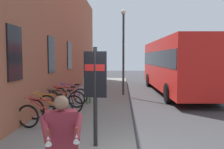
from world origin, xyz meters
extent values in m
plane|color=#38383A|center=(6.00, -1.00, 0.00)|extent=(60.00, 60.00, 0.00)
cube|color=gray|center=(8.00, 1.75, 0.06)|extent=(24.00, 3.50, 0.12)
cube|color=#9E563D|center=(9.00, 3.80, 3.65)|extent=(22.00, 0.60, 7.30)
cube|color=black|center=(2.00, 3.48, 2.40)|extent=(0.90, 0.06, 1.60)
cube|color=black|center=(5.50, 3.48, 2.40)|extent=(0.90, 0.06, 1.60)
cube|color=black|center=(9.00, 3.48, 2.40)|extent=(0.90, 0.06, 1.60)
torus|color=black|center=(2.23, 3.23, 0.48)|extent=(0.17, 0.72, 0.72)
torus|color=black|center=(2.07, 2.19, 0.48)|extent=(0.17, 0.72, 0.72)
cylinder|color=#B21E1E|center=(2.14, 2.68, 0.76)|extent=(0.19, 1.01, 0.58)
cylinder|color=#B21E1E|center=(2.15, 2.76, 1.00)|extent=(0.17, 0.85, 0.09)
cylinder|color=#B21E1E|center=(2.08, 2.26, 0.73)|extent=(0.06, 0.19, 0.51)
cube|color=black|center=(2.09, 2.34, 1.02)|extent=(0.13, 0.21, 0.06)
cylinder|color=#B21E1E|center=(2.22, 3.18, 1.08)|extent=(0.48, 0.10, 0.02)
torus|color=black|center=(3.20, 3.39, 0.48)|extent=(0.14, 0.72, 0.72)
torus|color=black|center=(3.09, 2.34, 0.48)|extent=(0.14, 0.72, 0.72)
cylinder|color=orange|center=(3.14, 2.84, 0.76)|extent=(0.14, 1.02, 0.58)
cylinder|color=orange|center=(3.15, 2.92, 1.00)|extent=(0.13, 0.85, 0.09)
cylinder|color=orange|center=(3.10, 2.42, 0.73)|extent=(0.06, 0.19, 0.51)
cube|color=black|center=(3.11, 2.49, 1.02)|extent=(0.12, 0.21, 0.06)
cylinder|color=orange|center=(3.19, 3.34, 1.08)|extent=(0.48, 0.07, 0.02)
torus|color=black|center=(4.11, 3.27, 0.48)|extent=(0.07, 0.72, 0.72)
torus|color=black|center=(4.12, 2.22, 0.48)|extent=(0.07, 0.72, 0.72)
cylinder|color=black|center=(4.12, 2.72, 0.76)|extent=(0.05, 1.02, 0.58)
cylinder|color=black|center=(4.11, 2.79, 1.00)|extent=(0.05, 0.85, 0.09)
cylinder|color=black|center=(4.12, 2.29, 0.73)|extent=(0.04, 0.18, 0.51)
cube|color=black|center=(4.12, 2.37, 1.02)|extent=(0.10, 0.20, 0.06)
cylinder|color=black|center=(4.11, 3.22, 1.08)|extent=(0.48, 0.03, 0.02)
torus|color=black|center=(5.17, 3.36, 0.48)|extent=(0.06, 0.72, 0.72)
torus|color=black|center=(5.17, 2.31, 0.48)|extent=(0.06, 0.72, 0.72)
cylinder|color=#B21E1E|center=(5.17, 2.81, 0.76)|extent=(0.04, 1.02, 0.58)
cylinder|color=#B21E1E|center=(5.17, 2.88, 1.00)|extent=(0.04, 0.85, 0.09)
cylinder|color=#B21E1E|center=(5.17, 2.38, 0.73)|extent=(0.04, 0.18, 0.51)
cube|color=black|center=(5.17, 2.46, 1.02)|extent=(0.10, 0.20, 0.06)
cylinder|color=#B21E1E|center=(5.17, 3.31, 1.08)|extent=(0.48, 0.02, 0.02)
torus|color=black|center=(6.27, 3.33, 0.48)|extent=(0.21, 0.72, 0.72)
torus|color=black|center=(6.04, 2.31, 0.48)|extent=(0.21, 0.72, 0.72)
cylinder|color=#8C338C|center=(6.15, 2.79, 0.76)|extent=(0.26, 1.00, 0.58)
cylinder|color=#8C338C|center=(6.17, 2.87, 1.00)|extent=(0.22, 0.84, 0.09)
cylinder|color=#8C338C|center=(6.06, 2.38, 0.73)|extent=(0.08, 0.19, 0.51)
cube|color=black|center=(6.07, 2.45, 1.02)|extent=(0.14, 0.22, 0.06)
cylinder|color=#8C338C|center=(6.26, 3.28, 1.08)|extent=(0.47, 0.13, 0.02)
cylinder|color=black|center=(0.87, 1.00, 1.32)|extent=(0.10, 0.10, 2.40)
cube|color=black|center=(0.87, 1.00, 1.87)|extent=(0.19, 0.55, 1.10)
cube|color=red|center=(0.87, 1.00, 2.03)|extent=(0.19, 0.50, 0.16)
cube|color=red|center=(10.41, -3.00, 1.85)|extent=(10.58, 2.86, 3.00)
cube|color=black|center=(10.41, -3.00, 2.21)|extent=(10.37, 2.89, 0.90)
cylinder|color=black|center=(7.09, -4.32, 0.50)|extent=(1.01, 0.28, 1.00)
cylinder|color=black|center=(7.01, -1.92, 0.50)|extent=(1.01, 0.28, 1.00)
cylinder|color=black|center=(13.81, -4.08, 0.50)|extent=(1.01, 0.28, 1.00)
cylinder|color=black|center=(13.73, -1.68, 0.50)|extent=(1.01, 0.28, 1.00)
cylinder|color=#4C724C|center=(6.13, 1.87, 0.50)|extent=(0.11, 0.11, 0.76)
cylinder|color=#4C724C|center=(6.03, 2.00, 0.50)|extent=(0.11, 0.11, 0.76)
cube|color=#B2A599|center=(6.08, 1.93, 1.17)|extent=(0.44, 0.49, 0.57)
sphere|color=#8C664C|center=(6.08, 1.93, 1.57)|extent=(0.21, 0.21, 0.21)
cylinder|color=#B2A599|center=(6.23, 1.72, 1.13)|extent=(0.09, 0.09, 0.51)
cylinder|color=#B2A599|center=(5.93, 2.14, 1.13)|extent=(0.09, 0.09, 0.51)
cube|color=maroon|center=(-1.38, 1.23, 1.20)|extent=(0.35, 0.51, 0.59)
sphere|color=#8C664C|center=(-1.38, 1.23, 1.62)|extent=(0.21, 0.21, 0.21)
cylinder|color=maroon|center=(-1.49, 0.97, 1.30)|extent=(0.43, 0.12, 0.33)
cone|color=white|center=(-1.68, 0.96, 1.20)|extent=(0.14, 0.12, 0.16)
cylinder|color=brown|center=(-1.68, 0.96, 1.30)|extent=(0.07, 0.05, 0.11)
cylinder|color=maroon|center=(-1.62, 1.39, 1.30)|extent=(0.41, 0.28, 0.33)
cone|color=white|center=(-1.78, 1.31, 1.20)|extent=(0.14, 0.12, 0.16)
cylinder|color=brown|center=(-1.78, 1.31, 1.30)|extent=(0.07, 0.05, 0.11)
cylinder|color=#333338|center=(8.81, 0.30, 2.42)|extent=(0.12, 0.12, 4.60)
sphere|color=silver|center=(8.81, 0.30, 4.84)|extent=(0.28, 0.28, 0.28)
camera|label=1|loc=(-4.71, 0.35, 2.27)|focal=37.67mm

